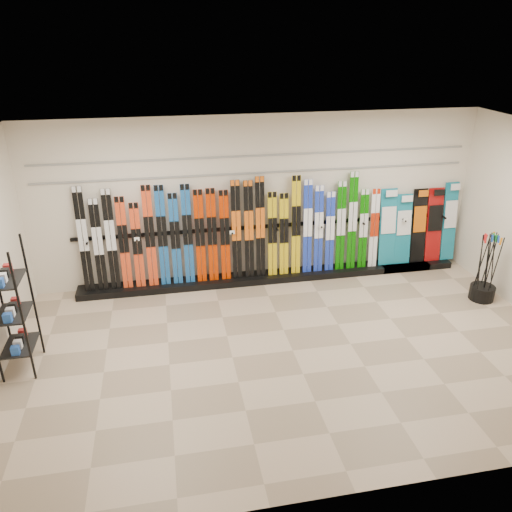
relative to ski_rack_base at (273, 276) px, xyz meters
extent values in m
plane|color=gray|center=(-0.22, -2.28, -0.06)|extent=(8.00, 8.00, 0.00)
plane|color=beige|center=(-0.22, 0.22, 1.44)|extent=(8.00, 0.00, 8.00)
plane|color=silver|center=(-0.22, -2.28, 2.94)|extent=(8.00, 8.00, 0.00)
cube|color=black|center=(0.00, 0.00, 0.00)|extent=(8.00, 0.40, 0.12)
cube|color=black|center=(-3.28, 0.03, 0.98)|extent=(0.17, 0.18, 1.84)
cube|color=black|center=(-3.06, 0.02, 0.87)|extent=(0.17, 0.16, 1.62)
cube|color=black|center=(-2.84, 0.03, 0.94)|extent=(0.17, 0.18, 1.77)
cube|color=red|center=(-2.63, 0.02, 0.87)|extent=(0.17, 0.16, 1.63)
cube|color=red|center=(-2.41, 0.02, 0.82)|extent=(0.17, 0.15, 1.51)
cube|color=red|center=(-2.19, 0.03, 0.96)|extent=(0.17, 0.18, 1.80)
cube|color=#174D90|center=(-1.98, 0.03, 0.95)|extent=(0.17, 0.18, 1.79)
cube|color=#174D90|center=(-1.76, 0.02, 0.88)|extent=(0.17, 0.16, 1.64)
cube|color=#174D90|center=(-1.54, 0.03, 0.95)|extent=(0.17, 0.18, 1.78)
cube|color=#BA2A00|center=(-1.33, 0.03, 0.90)|extent=(0.17, 0.17, 1.67)
cube|color=#BA2A00|center=(-1.11, 0.03, 0.90)|extent=(0.17, 0.17, 1.68)
cube|color=#BA2A00|center=(-0.89, 0.02, 0.88)|extent=(0.17, 0.16, 1.64)
cube|color=black|center=(-0.68, 0.03, 0.96)|extent=(0.17, 0.18, 1.80)
cube|color=black|center=(-0.45, 0.03, 0.95)|extent=(0.17, 0.18, 1.78)
cube|color=black|center=(-0.25, 0.03, 0.98)|extent=(0.17, 0.18, 1.84)
cube|color=gold|center=(-0.03, 0.02, 0.84)|extent=(0.17, 0.16, 1.56)
cube|color=gold|center=(0.19, 0.02, 0.82)|extent=(0.17, 0.15, 1.52)
cube|color=gold|center=(0.41, 0.03, 0.97)|extent=(0.17, 0.18, 1.83)
cube|color=#1B35B6|center=(0.63, 0.03, 0.93)|extent=(0.17, 0.17, 1.74)
cube|color=#1B35B6|center=(0.84, 0.02, 0.87)|extent=(0.17, 0.16, 1.63)
cube|color=#1B35B6|center=(1.06, 0.02, 0.81)|extent=(0.17, 0.15, 1.50)
cube|color=#0A6003|center=(1.27, 0.03, 0.90)|extent=(0.17, 0.17, 1.68)
cube|color=#0A6003|center=(1.49, 0.03, 0.98)|extent=(0.17, 0.18, 1.84)
cube|color=#0A6003|center=(1.71, 0.02, 0.81)|extent=(0.17, 0.15, 1.51)
cube|color=white|center=(1.93, 0.02, 0.81)|extent=(0.17, 0.15, 1.51)
cube|color=#14728C|center=(2.23, 0.07, 0.79)|extent=(0.32, 0.23, 1.47)
cube|color=#14728C|center=(2.54, 0.06, 0.73)|extent=(0.31, 0.21, 1.35)
cube|color=black|center=(2.87, 0.07, 0.77)|extent=(0.28, 0.22, 1.43)
cube|color=#990C0C|center=(3.19, 0.07, 0.77)|extent=(0.31, 0.22, 1.43)
cube|color=#14728C|center=(3.51, 0.08, 0.82)|extent=(0.28, 0.23, 1.52)
cube|color=black|center=(-3.97, -1.94, 0.87)|extent=(0.40, 0.60, 1.85)
cylinder|color=black|center=(3.38, -1.41, 0.07)|extent=(0.42, 0.42, 0.25)
cylinder|color=black|center=(3.21, -1.44, 0.55)|extent=(0.04, 0.15, 1.17)
cylinder|color=black|center=(3.46, -1.29, 0.55)|extent=(0.09, 0.07, 1.18)
cylinder|color=black|center=(3.36, -1.42, 0.55)|extent=(0.04, 0.14, 1.18)
cylinder|color=black|center=(3.41, -1.43, 0.55)|extent=(0.15, 0.11, 1.17)
cylinder|color=black|center=(3.26, -1.38, 0.55)|extent=(0.13, 0.07, 1.18)
cylinder|color=black|center=(3.41, -1.56, 0.55)|extent=(0.16, 0.06, 1.17)
cylinder|color=black|center=(3.43, -1.47, 0.55)|extent=(0.12, 0.10, 1.18)
cylinder|color=black|center=(3.41, -1.36, 0.55)|extent=(0.03, 0.11, 1.18)
cylinder|color=black|center=(3.28, -1.34, 0.55)|extent=(0.13, 0.08, 1.18)
cube|color=gray|center=(-0.22, 0.20, 1.94)|extent=(7.60, 0.02, 0.03)
cube|color=gray|center=(-0.22, 0.20, 2.24)|extent=(7.60, 0.02, 0.03)
camera|label=1|loc=(-1.90, -8.11, 4.20)|focal=35.00mm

